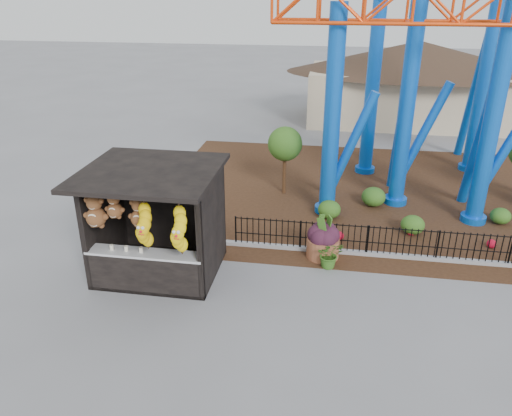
% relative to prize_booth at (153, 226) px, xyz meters
% --- Properties ---
extents(ground, '(120.00, 120.00, 0.00)m').
position_rel_prize_booth_xyz_m(ground, '(3.01, -0.90, -1.54)').
color(ground, slate).
rests_on(ground, ground).
extents(mulch_bed, '(18.00, 12.00, 0.02)m').
position_rel_prize_booth_xyz_m(mulch_bed, '(7.01, 7.10, -1.53)').
color(mulch_bed, '#331E11').
rests_on(mulch_bed, ground).
extents(curb, '(18.00, 0.18, 0.12)m').
position_rel_prize_booth_xyz_m(curb, '(7.01, 2.10, -1.48)').
color(curb, gray).
rests_on(curb, ground).
extents(prize_booth, '(3.50, 3.40, 3.12)m').
position_rel_prize_booth_xyz_m(prize_booth, '(0.00, 0.00, 0.00)').
color(prize_booth, black).
rests_on(prize_booth, ground).
extents(picket_fence, '(12.20, 0.06, 1.00)m').
position_rel_prize_booth_xyz_m(picket_fence, '(7.91, 2.10, -1.04)').
color(picket_fence, black).
rests_on(picket_fence, ground).
extents(roller_coaster, '(11.00, 6.37, 10.82)m').
position_rel_prize_booth_xyz_m(roller_coaster, '(8.13, 7.33, 4.91)').
color(roller_coaster, blue).
rests_on(roller_coaster, ground).
extents(terracotta_planter, '(1.08, 1.08, 0.61)m').
position_rel_prize_booth_xyz_m(terracotta_planter, '(4.50, 1.80, -1.23)').
color(terracotta_planter, '#975637').
rests_on(terracotta_planter, ground).
extents(planter_foliage, '(0.70, 0.70, 0.64)m').
position_rel_prize_booth_xyz_m(planter_foliage, '(4.50, 1.80, -0.60)').
color(planter_foliage, '#301321').
rests_on(planter_foliage, terracotta_planter).
extents(potted_plant, '(0.92, 0.86, 0.85)m').
position_rel_prize_booth_xyz_m(potted_plant, '(4.71, 1.25, -1.11)').
color(potted_plant, '#1C611D').
rests_on(potted_plant, ground).
extents(landscaping, '(8.41, 3.52, 0.70)m').
position_rel_prize_booth_xyz_m(landscaping, '(7.12, 4.80, -1.22)').
color(landscaping, '#2E5619').
rests_on(landscaping, mulch_bed).
extents(pavilion, '(15.00, 15.00, 4.80)m').
position_rel_prize_booth_xyz_m(pavilion, '(9.01, 19.10, 1.53)').
color(pavilion, '#BFAD8C').
rests_on(pavilion, ground).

